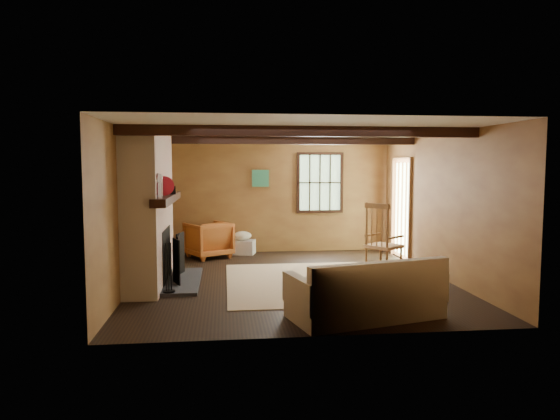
{
  "coord_description": "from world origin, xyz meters",
  "views": [
    {
      "loc": [
        -1.07,
        -7.98,
        1.85
      ],
      "look_at": [
        -0.14,
        0.4,
        1.12
      ],
      "focal_mm": 32.0,
      "sensor_mm": 36.0,
      "label": 1
    }
  ],
  "objects": [
    {
      "name": "fireplace",
      "position": [
        -2.23,
        -0.0,
        1.1
      ],
      "size": [
        1.02,
        2.3,
        2.4
      ],
      "color": "#AA4F41",
      "rests_on": "ground"
    },
    {
      "name": "basket_pillow",
      "position": [
        -0.7,
        2.5,
        0.39
      ],
      "size": [
        0.44,
        0.4,
        0.19
      ],
      "primitive_type": "ellipsoid",
      "rotation": [
        0.0,
        0.0,
        -0.3
      ],
      "color": "white",
      "rests_on": "laundry_basket"
    },
    {
      "name": "ground",
      "position": [
        0.0,
        0.0,
        0.0
      ],
      "size": [
        5.5,
        5.5,
        0.0
      ],
      "primitive_type": "plane",
      "color": "black",
      "rests_on": "ground"
    },
    {
      "name": "firewood_pile",
      "position": [
        -1.94,
        2.6,
        0.13
      ],
      "size": [
        0.73,
        0.13,
        0.27
      ],
      "color": "brown",
      "rests_on": "ground"
    },
    {
      "name": "room_envelope",
      "position": [
        0.22,
        0.26,
        1.63
      ],
      "size": [
        5.02,
        5.52,
        2.44
      ],
      "color": "olive",
      "rests_on": "ground"
    },
    {
      "name": "sofa",
      "position": [
        0.65,
        -2.17,
        0.27
      ],
      "size": [
        2.01,
        1.27,
        0.75
      ],
      "rotation": [
        0.0,
        0.0,
        0.26
      ],
      "color": "white",
      "rests_on": "ground"
    },
    {
      "name": "rug",
      "position": [
        0.2,
        -0.2,
        0.0
      ],
      "size": [
        2.5,
        3.0,
        0.01
      ],
      "primitive_type": "cube",
      "color": "tan",
      "rests_on": "ground"
    },
    {
      "name": "armchair",
      "position": [
        -1.41,
        2.18,
        0.37
      ],
      "size": [
        1.08,
        1.09,
        0.73
      ],
      "primitive_type": "imported",
      "rotation": [
        0.0,
        0.0,
        -2.61
      ],
      "color": "#BF6026",
      "rests_on": "ground"
    },
    {
      "name": "laundry_basket",
      "position": [
        -0.7,
        2.5,
        0.15
      ],
      "size": [
        0.58,
        0.49,
        0.3
      ],
      "primitive_type": "cube",
      "rotation": [
        0.0,
        0.0,
        -0.25
      ],
      "color": "silver",
      "rests_on": "ground"
    },
    {
      "name": "rocking_chair",
      "position": [
        1.62,
        0.28,
        0.52
      ],
      "size": [
        1.0,
        0.92,
        1.25
      ],
      "rotation": [
        0.0,
        0.0,
        2.22
      ],
      "color": "tan",
      "rests_on": "ground"
    }
  ]
}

